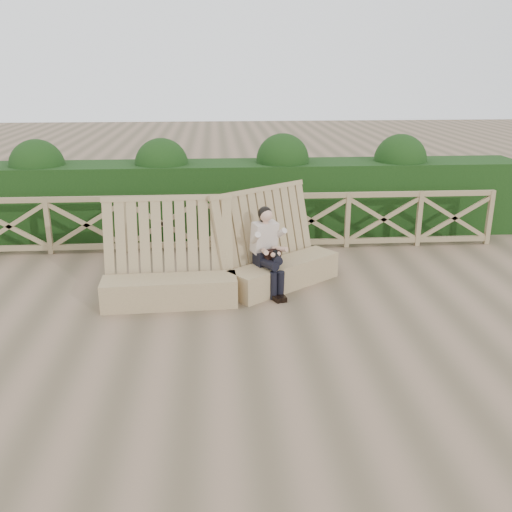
{
  "coord_description": "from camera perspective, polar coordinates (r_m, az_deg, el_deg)",
  "views": [
    {
      "loc": [
        -0.41,
        -7.1,
        3.43
      ],
      "look_at": [
        0.13,
        0.4,
        0.9
      ],
      "focal_mm": 40.0,
      "sensor_mm": 36.0,
      "label": 1
    }
  ],
  "objects": [
    {
      "name": "ground",
      "position": [
        7.9,
        -0.76,
        -7.15
      ],
      "size": [
        60.0,
        60.0,
        0.0
      ],
      "primitive_type": "plane",
      "color": "brown",
      "rests_on": "ground"
    },
    {
      "name": "guardrail",
      "position": [
        10.99,
        -1.86,
        3.42
      ],
      "size": [
        10.1,
        0.09,
        1.1
      ],
      "color": "olive",
      "rests_on": "ground"
    },
    {
      "name": "woman",
      "position": [
        8.88,
        1.19,
        0.86
      ],
      "size": [
        0.55,
        0.87,
        1.36
      ],
      "rotation": [
        0.0,
        0.0,
        0.42
      ],
      "color": "black",
      "rests_on": "ground"
    },
    {
      "name": "hedge",
      "position": [
        12.11,
        -2.11,
        5.81
      ],
      "size": [
        12.0,
        1.2,
        1.5
      ],
      "primitive_type": "cube",
      "color": "black",
      "rests_on": "ground"
    },
    {
      "name": "bench",
      "position": [
        8.9,
        -2.89,
        -1.4
      ],
      "size": [
        3.76,
        1.92,
        1.56
      ],
      "rotation": [
        0.0,
        0.0,
        0.34
      ],
      "color": "#927853",
      "rests_on": "ground"
    }
  ]
}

